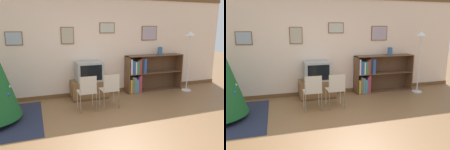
% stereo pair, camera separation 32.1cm
% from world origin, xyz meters
% --- Properties ---
extents(ground_plane, '(24.00, 24.00, 0.00)m').
position_xyz_m(ground_plane, '(0.00, 0.00, 0.00)').
color(ground_plane, brown).
extents(wall_back, '(8.70, 0.11, 2.70)m').
position_xyz_m(wall_back, '(0.00, 2.57, 1.35)').
color(wall_back, beige).
rests_on(wall_back, ground_plane).
extents(tv_console, '(0.96, 0.51, 0.48)m').
position_xyz_m(tv_console, '(-0.06, 2.24, 0.24)').
color(tv_console, brown).
rests_on(tv_console, ground_plane).
extents(television, '(0.68, 0.50, 0.50)m').
position_xyz_m(television, '(-0.06, 2.24, 0.73)').
color(television, '#9E9E99').
rests_on(television, tv_console).
extents(folding_chair_left, '(0.40, 0.40, 0.82)m').
position_xyz_m(folding_chair_left, '(-0.33, 1.33, 0.47)').
color(folding_chair_left, '#BCB29E').
rests_on(folding_chair_left, ground_plane).
extents(folding_chair_right, '(0.40, 0.40, 0.82)m').
position_xyz_m(folding_chair_right, '(0.21, 1.33, 0.47)').
color(folding_chair_right, '#BCB29E').
rests_on(folding_chair_right, ground_plane).
extents(bookshelf, '(1.74, 0.36, 1.06)m').
position_xyz_m(bookshelf, '(1.62, 2.33, 0.53)').
color(bookshelf, brown).
rests_on(bookshelf, ground_plane).
extents(vase, '(0.14, 0.14, 0.23)m').
position_xyz_m(vase, '(2.09, 2.31, 1.18)').
color(vase, '#335684').
rests_on(vase, bookshelf).
extents(standing_lamp, '(0.28, 0.28, 1.74)m').
position_xyz_m(standing_lamp, '(2.83, 1.94, 1.33)').
color(standing_lamp, silver).
rests_on(standing_lamp, ground_plane).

